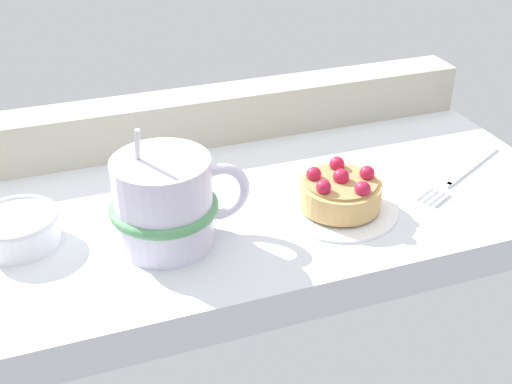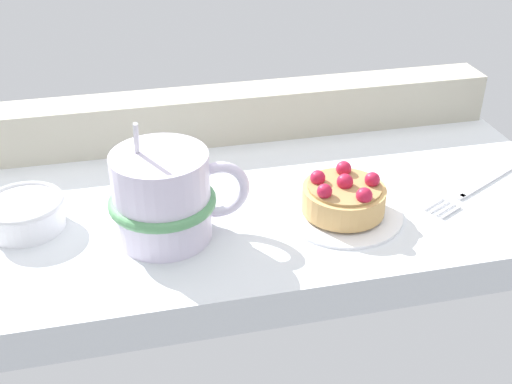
% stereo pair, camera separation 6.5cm
% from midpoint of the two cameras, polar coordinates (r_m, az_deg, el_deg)
% --- Properties ---
extents(ground_plane, '(0.68, 0.35, 0.04)m').
position_cam_midpoint_polar(ground_plane, '(0.74, -1.85, -1.25)').
color(ground_plane, silver).
extents(window_rail_back, '(0.66, 0.06, 0.06)m').
position_cam_midpoint_polar(window_rail_back, '(0.84, -5.05, 6.91)').
color(window_rail_back, '#B2AD99').
rests_on(window_rail_back, ground_plane).
extents(dessert_plate, '(0.13, 0.13, 0.01)m').
position_cam_midpoint_polar(dessert_plate, '(0.70, 4.74, -1.43)').
color(dessert_plate, white).
rests_on(dessert_plate, ground_plane).
extents(raspberry_tart, '(0.09, 0.09, 0.04)m').
position_cam_midpoint_polar(raspberry_tart, '(0.68, 4.81, 0.01)').
color(raspberry_tart, tan).
rests_on(raspberry_tart, dessert_plate).
extents(coffee_mug, '(0.14, 0.11, 0.13)m').
position_cam_midpoint_polar(coffee_mug, '(0.63, -10.95, -0.99)').
color(coffee_mug, silver).
rests_on(coffee_mug, ground_plane).
extents(dessert_fork, '(0.16, 0.10, 0.01)m').
position_cam_midpoint_polar(dessert_fork, '(0.79, 15.68, 1.53)').
color(dessert_fork, silver).
rests_on(dessert_fork, ground_plane).
extents(sugar_bowl, '(0.08, 0.08, 0.03)m').
position_cam_midpoint_polar(sugar_bowl, '(0.69, -23.02, -3.05)').
color(sugar_bowl, white).
rests_on(sugar_bowl, ground_plane).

